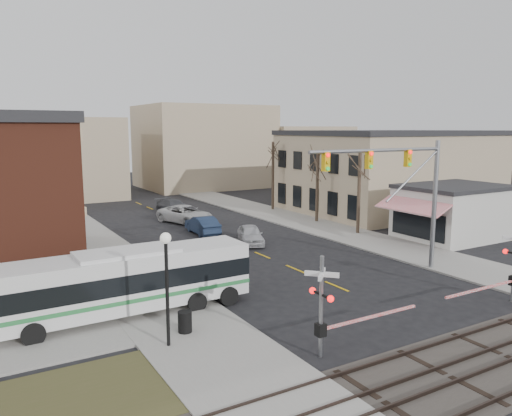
{
  "coord_description": "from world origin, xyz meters",
  "views": [
    {
      "loc": [
        -17.41,
        -18.76,
        8.7
      ],
      "look_at": [
        -0.92,
        9.29,
        3.5
      ],
      "focal_mm": 35.0,
      "sensor_mm": 36.0,
      "label": 1
    }
  ],
  "objects_px": {
    "trash_bin": "(185,322)",
    "car_c": "(186,214)",
    "car_a": "(250,235)",
    "car_d": "(174,207)",
    "rr_crossing_west": "(330,306)",
    "transit_bus": "(128,281)",
    "pedestrian_far": "(128,269)",
    "rr_crossing_east": "(510,265)",
    "pedestrian_near": "(161,288)",
    "traffic_signal_mast": "(404,180)",
    "car_b": "(202,225)",
    "street_lamp": "(166,266)"
  },
  "relations": [
    {
      "from": "transit_bus",
      "to": "car_a",
      "type": "relative_size",
      "value": 2.77
    },
    {
      "from": "transit_bus",
      "to": "car_c",
      "type": "distance_m",
      "value": 23.23
    },
    {
      "from": "car_a",
      "to": "car_b",
      "type": "bearing_deg",
      "value": 128.55
    },
    {
      "from": "car_a",
      "to": "street_lamp",
      "type": "bearing_deg",
      "value": -108.89
    },
    {
      "from": "rr_crossing_east",
      "to": "car_a",
      "type": "height_order",
      "value": "rr_crossing_east"
    },
    {
      "from": "rr_crossing_east",
      "to": "car_b",
      "type": "xyz_separation_m",
      "value": [
        -6.27,
        23.09,
        -1.22
      ]
    },
    {
      "from": "street_lamp",
      "to": "pedestrian_far",
      "type": "distance_m",
      "value": 8.77
    },
    {
      "from": "car_d",
      "to": "rr_crossing_west",
      "type": "bearing_deg",
      "value": -109.36
    },
    {
      "from": "traffic_signal_mast",
      "to": "rr_crossing_west",
      "type": "relative_size",
      "value": 1.74
    },
    {
      "from": "car_a",
      "to": "rr_crossing_west",
      "type": "bearing_deg",
      "value": -89.52
    },
    {
      "from": "transit_bus",
      "to": "traffic_signal_mast",
      "type": "bearing_deg",
      "value": -6.57
    },
    {
      "from": "car_d",
      "to": "transit_bus",
      "type": "bearing_deg",
      "value": -123.6
    },
    {
      "from": "car_b",
      "to": "pedestrian_far",
      "type": "relative_size",
      "value": 2.47
    },
    {
      "from": "rr_crossing_west",
      "to": "trash_bin",
      "type": "bearing_deg",
      "value": 131.75
    },
    {
      "from": "rr_crossing_west",
      "to": "car_b",
      "type": "xyz_separation_m",
      "value": [
        5.11,
        23.1,
        -1.22
      ]
    },
    {
      "from": "car_b",
      "to": "trash_bin",
      "type": "bearing_deg",
      "value": 66.87
    },
    {
      "from": "car_a",
      "to": "traffic_signal_mast",
      "type": "bearing_deg",
      "value": -51.81
    },
    {
      "from": "rr_crossing_west",
      "to": "street_lamp",
      "type": "distance_m",
      "value": 6.52
    },
    {
      "from": "trash_bin",
      "to": "car_c",
      "type": "bearing_deg",
      "value": 67.42
    },
    {
      "from": "transit_bus",
      "to": "pedestrian_far",
      "type": "height_order",
      "value": "transit_bus"
    },
    {
      "from": "rr_crossing_west",
      "to": "rr_crossing_east",
      "type": "distance_m",
      "value": 11.38
    },
    {
      "from": "rr_crossing_east",
      "to": "street_lamp",
      "type": "bearing_deg",
      "value": 167.45
    },
    {
      "from": "traffic_signal_mast",
      "to": "pedestrian_far",
      "type": "distance_m",
      "value": 16.54
    },
    {
      "from": "rr_crossing_west",
      "to": "pedestrian_near",
      "type": "xyz_separation_m",
      "value": [
        -3.79,
        8.43,
        -1.02
      ]
    },
    {
      "from": "rr_crossing_west",
      "to": "rr_crossing_east",
      "type": "relative_size",
      "value": 1.0
    },
    {
      "from": "rr_crossing_east",
      "to": "street_lamp",
      "type": "height_order",
      "value": "street_lamp"
    },
    {
      "from": "trash_bin",
      "to": "car_b",
      "type": "height_order",
      "value": "car_b"
    },
    {
      "from": "car_b",
      "to": "pedestrian_near",
      "type": "xyz_separation_m",
      "value": [
        -8.9,
        -14.67,
        0.2
      ]
    },
    {
      "from": "trash_bin",
      "to": "pedestrian_near",
      "type": "xyz_separation_m",
      "value": [
        0.31,
        3.84,
        0.38
      ]
    },
    {
      "from": "transit_bus",
      "to": "car_b",
      "type": "distance_m",
      "value": 18.48
    },
    {
      "from": "traffic_signal_mast",
      "to": "pedestrian_near",
      "type": "xyz_separation_m",
      "value": [
        -14.13,
        2.26,
        -4.77
      ]
    },
    {
      "from": "trash_bin",
      "to": "car_c",
      "type": "distance_m",
      "value": 25.67
    },
    {
      "from": "rr_crossing_east",
      "to": "car_c",
      "type": "xyz_separation_m",
      "value": [
        -5.63,
        28.29,
        -1.16
      ]
    },
    {
      "from": "car_c",
      "to": "car_d",
      "type": "bearing_deg",
      "value": 61.62
    },
    {
      "from": "trash_bin",
      "to": "car_d",
      "type": "height_order",
      "value": "car_d"
    },
    {
      "from": "street_lamp",
      "to": "trash_bin",
      "type": "height_order",
      "value": "street_lamp"
    },
    {
      "from": "trash_bin",
      "to": "car_b",
      "type": "relative_size",
      "value": 0.2
    },
    {
      "from": "car_a",
      "to": "car_d",
      "type": "xyz_separation_m",
      "value": [
        -0.11,
        15.6,
        0.02
      ]
    },
    {
      "from": "traffic_signal_mast",
      "to": "car_c",
      "type": "height_order",
      "value": "traffic_signal_mast"
    },
    {
      "from": "transit_bus",
      "to": "car_d",
      "type": "distance_m",
      "value": 28.26
    },
    {
      "from": "car_b",
      "to": "traffic_signal_mast",
      "type": "bearing_deg",
      "value": 110.51
    },
    {
      "from": "rr_crossing_east",
      "to": "pedestrian_far",
      "type": "height_order",
      "value": "rr_crossing_east"
    },
    {
      "from": "transit_bus",
      "to": "car_b",
      "type": "xyz_separation_m",
      "value": [
        10.61,
        15.11,
        -0.95
      ]
    },
    {
      "from": "rr_crossing_east",
      "to": "trash_bin",
      "type": "bearing_deg",
      "value": 163.5
    },
    {
      "from": "traffic_signal_mast",
      "to": "pedestrian_near",
      "type": "relative_size",
      "value": 5.84
    },
    {
      "from": "car_a",
      "to": "transit_bus",
      "type": "bearing_deg",
      "value": -119.89
    },
    {
      "from": "car_b",
      "to": "car_c",
      "type": "bearing_deg",
      "value": -93.75
    },
    {
      "from": "rr_crossing_west",
      "to": "trash_bin",
      "type": "height_order",
      "value": "rr_crossing_west"
    },
    {
      "from": "car_d",
      "to": "car_a",
      "type": "bearing_deg",
      "value": -97.76
    },
    {
      "from": "transit_bus",
      "to": "pedestrian_far",
      "type": "relative_size",
      "value": 6.32
    }
  ]
}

